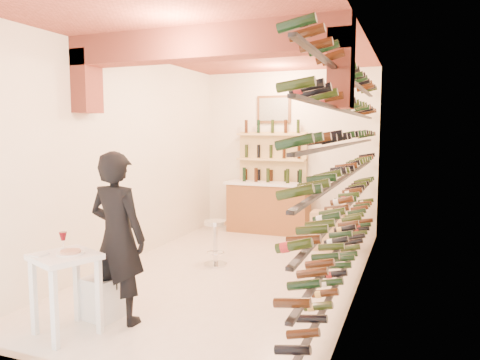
% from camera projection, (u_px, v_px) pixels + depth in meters
% --- Properties ---
extents(ground, '(6.00, 6.00, 0.00)m').
position_uv_depth(ground, '(232.00, 272.00, 6.48)').
color(ground, silver).
rests_on(ground, ground).
extents(room_shell, '(3.52, 6.02, 3.21)m').
position_uv_depth(room_shell, '(225.00, 113.00, 6.00)').
color(room_shell, white).
rests_on(room_shell, ground).
extents(wine_rack, '(0.32, 5.70, 2.56)m').
position_uv_depth(wine_rack, '(343.00, 168.00, 5.76)').
color(wine_rack, black).
rests_on(wine_rack, ground).
extents(back_counter, '(1.70, 0.62, 1.29)m').
position_uv_depth(back_counter, '(268.00, 206.00, 8.99)').
color(back_counter, brown).
rests_on(back_counter, ground).
extents(back_shelving, '(1.40, 0.31, 2.73)m').
position_uv_depth(back_shelving, '(272.00, 173.00, 9.14)').
color(back_shelving, '#D6B878').
rests_on(back_shelving, ground).
extents(tasting_table, '(0.73, 0.73, 0.99)m').
position_uv_depth(tasting_table, '(65.00, 269.00, 4.44)').
color(tasting_table, white).
rests_on(tasting_table, ground).
extents(white_stool, '(0.41, 0.41, 0.45)m').
position_uv_depth(white_stool, '(104.00, 297.00, 4.88)').
color(white_stool, white).
rests_on(white_stool, ground).
extents(person, '(0.69, 0.48, 1.81)m').
position_uv_depth(person, '(118.00, 238.00, 4.71)').
color(person, black).
rests_on(person, ground).
extents(chrome_barstool, '(0.35, 0.35, 0.68)m').
position_uv_depth(chrome_barstool, '(215.00, 239.00, 6.77)').
color(chrome_barstool, silver).
rests_on(chrome_barstool, ground).
extents(crate_lower, '(0.59, 0.44, 0.33)m').
position_uv_depth(crate_lower, '(327.00, 240.00, 7.69)').
color(crate_lower, tan).
rests_on(crate_lower, ground).
extents(crate_upper, '(0.55, 0.38, 0.32)m').
position_uv_depth(crate_upper, '(328.00, 221.00, 7.66)').
color(crate_upper, tan).
rests_on(crate_upper, crate_lower).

